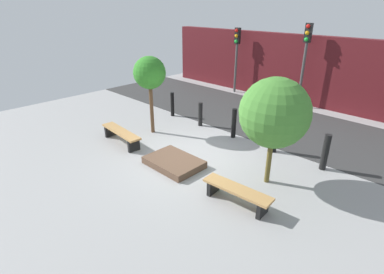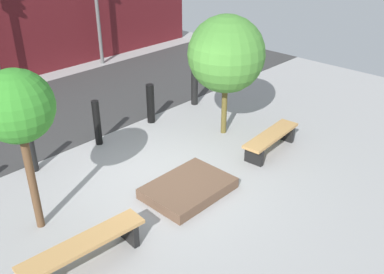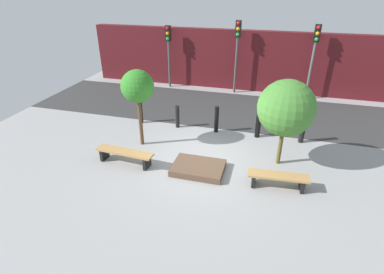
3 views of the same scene
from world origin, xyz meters
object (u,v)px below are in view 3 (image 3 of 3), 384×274
Objects in this scene: bollard_center at (217,119)px; bollard_right at (258,125)px; bollard_far_left at (141,111)px; tree_behind_left_bench at (137,87)px; traffic_light_mid_east at (314,49)px; planter_bed at (198,168)px; traffic_light_west at (169,45)px; bench_right at (278,178)px; traffic_light_mid_west at (237,44)px; bench_left at (125,154)px; bollard_far_right at (303,129)px; tree_behind_right_bench at (286,108)px; bollard_left at (177,117)px.

bollard_center is 1.60m from bollard_right.
bollard_far_left is 0.95× the size of bollard_center.
traffic_light_mid_east reaches higher than tree_behind_left_bench.
tree_behind_left_bench reaches higher than bollard_far_left.
traffic_light_west is (-3.62, 7.69, 2.16)m from planter_bed.
bollard_right is (4.79, 0.00, -0.00)m from bollard_far_left.
bench_right is 0.48× the size of traffic_light_mid_west.
tree_behind_left_bench is at bearing 94.20° from bench_left.
bollard_far_right is 0.30× the size of traffic_light_mid_east.
traffic_light_mid_east is (7.23, 0.00, 0.20)m from traffic_light_west.
bollard_center is (-2.41, 3.04, 0.22)m from bench_right.
bollard_center is (0.00, 2.84, 0.43)m from planter_bed.
bollard_far_left is (-5.60, 3.04, 0.20)m from bench_right.
bollard_center is at bearing 144.79° from tree_behind_right_bench.
traffic_light_mid_east is (3.62, 4.85, 1.93)m from bollard_center.
traffic_light_west reaches higher than bench_left.
planter_bed is 3.28m from bollard_left.
traffic_light_west reaches higher than bollard_far_left.
bollard_left is (1.60, 0.00, -0.04)m from bollard_far_left.
tree_behind_right_bench reaches higher than bench_left.
bollard_center is at bearing 35.21° from tree_behind_left_bench.
traffic_light_west is 3.63m from traffic_light_mid_west.
tree_behind_left_bench reaches higher than bollard_left.
bollard_far_right is at bearing 71.32° from bench_right.
bollard_left is 0.86× the size of bollard_far_right.
bench_right is 10.12m from traffic_light_west.
traffic_light_mid_east reaches higher than bollard_right.
bench_left is at bearing -128.33° from bollard_center.
bollard_center is at bearing -53.30° from traffic_light_west.
traffic_light_west is at bearing 95.03° from bollard_far_left.
traffic_light_mid_east reaches higher than bollard_far_right.
traffic_light_mid_east is (6.02, 7.89, 2.13)m from bench_left.
traffic_light_west is (-1.21, 6.55, 0.10)m from tree_behind_left_bench.
bollard_right is at bearing 0.00° from bollard_far_left.
bollard_right is at bearing 180.00° from bollard_far_right.
tree_behind_left_bench is 2.54m from bollard_left.
tree_behind_left_bench is 0.76× the size of traffic_light_mid_west.
traffic_light_mid_west reaches higher than bench_left.
bench_right is 6.37m from bollard_far_left.
bench_left is 10.16m from traffic_light_mid_east.
traffic_light_west is at bearing 137.05° from bollard_right.
bollard_center is at bearing 90.00° from planter_bed.
bollard_right is at bearing 100.71° from bench_right.
bollard_left is 0.26× the size of traffic_light_mid_east.
tree_behind_left_bench is 3.37m from bollard_center.
tree_behind_left_bench reaches higher than bollard_right.
bench_left is 2.13× the size of bollard_left.
bollard_left is (-4.00, 3.04, 0.15)m from bench_right.
traffic_light_west reaches higher than bollard_far_right.
planter_bed is at bearing -64.82° from traffic_light_west.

